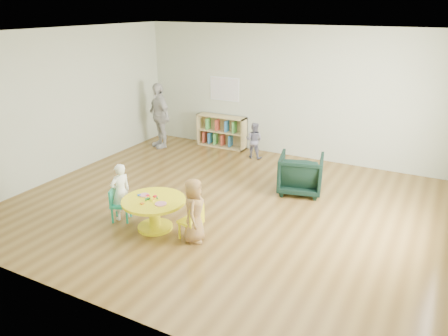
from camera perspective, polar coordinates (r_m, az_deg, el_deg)
name	(u,v)px	position (r m, az deg, el deg)	size (l,w,h in m)	color
room	(227,94)	(6.81, 0.35, 9.60)	(7.10, 7.00, 2.80)	brown
activity_table	(154,209)	(6.63, -9.12, -5.25)	(0.96, 0.96, 0.52)	yellow
kid_chair_left	(118,203)	(7.02, -13.65, -4.50)	(0.38, 0.38, 0.53)	#1B9570
kid_chair_right	(193,221)	(6.30, -4.12, -6.92)	(0.34, 0.34, 0.54)	yellow
bookshelf	(222,131)	(10.36, -0.31, 4.81)	(1.20, 0.30, 0.75)	tan
alphabet_poster	(225,89)	(10.24, 0.08, 10.28)	(0.74, 0.01, 0.54)	white
armchair	(301,174)	(7.92, 9.98, -0.73)	(0.75, 0.77, 0.70)	black
child_left	(121,192)	(6.98, -13.35, -3.04)	(0.34, 0.22, 0.92)	white
child_right	(194,211)	(6.18, -3.95, -5.57)	(0.46, 0.30, 0.95)	yellow
toddler	(254,140)	(9.58, 3.95, 3.63)	(0.39, 0.30, 0.80)	#18173B
adult_caretaker	(159,115)	(10.34, -8.46, 6.82)	(0.89, 0.37, 1.52)	beige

